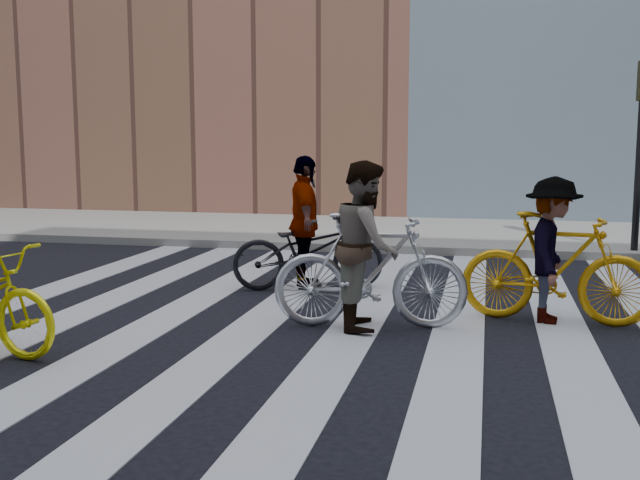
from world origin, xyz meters
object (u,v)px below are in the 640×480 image
(rider_mid, at_px, (366,245))
(rider_rear, at_px, (305,223))
(rider_right, at_px, (552,250))
(bike_yellow_right, at_px, (556,268))
(bike_dark_rear, at_px, (308,250))
(bike_silver_mid, at_px, (371,271))

(rider_mid, xyz_separation_m, rider_rear, (-1.15, 1.91, 0.00))
(rider_mid, bearing_deg, rider_right, -79.83)
(rider_rear, bearing_deg, rider_right, -130.97)
(bike_yellow_right, distance_m, bike_dark_rear, 3.37)
(rider_mid, bearing_deg, bike_silver_mid, -98.55)
(bike_dark_rear, height_order, rider_rear, rider_rear)
(bike_silver_mid, xyz_separation_m, rider_mid, (-0.05, 0.00, 0.28))
(rider_rear, bearing_deg, bike_silver_mid, -167.21)
(bike_silver_mid, relative_size, rider_right, 1.28)
(rider_rear, bearing_deg, bike_yellow_right, -130.66)
(bike_silver_mid, bearing_deg, rider_right, -79.38)
(bike_silver_mid, relative_size, bike_dark_rear, 1.02)
(bike_silver_mid, height_order, bike_dark_rear, bike_silver_mid)
(bike_dark_rear, xyz_separation_m, rider_rear, (-0.05, -0.00, 0.37))
(rider_mid, distance_m, rider_right, 2.10)
(bike_dark_rear, height_order, rider_mid, rider_mid)
(bike_silver_mid, relative_size, rider_mid, 1.15)
(bike_yellow_right, bearing_deg, rider_rear, 75.99)
(rider_rear, bearing_deg, bike_dark_rear, -109.48)
(bike_dark_rear, bearing_deg, rider_rear, 70.52)
(bike_dark_rear, bearing_deg, bike_silver_mid, -168.29)
(bike_dark_rear, relative_size, rider_mid, 1.14)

